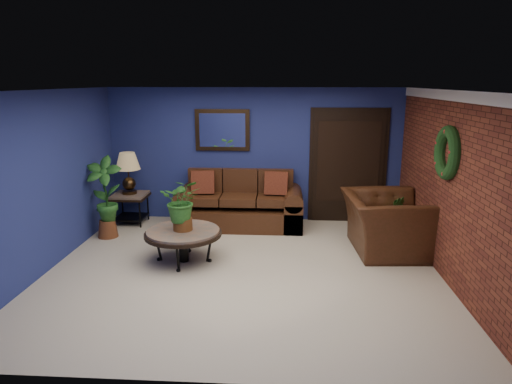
# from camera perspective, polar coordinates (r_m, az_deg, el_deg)

# --- Properties ---
(floor) EXTENTS (5.50, 5.50, 0.00)m
(floor) POSITION_cam_1_polar(r_m,az_deg,el_deg) (6.58, -1.60, -9.71)
(floor) COLOR beige
(floor) RESTS_ON ground
(wall_back) EXTENTS (5.50, 0.04, 2.50)m
(wall_back) POSITION_cam_1_polar(r_m,az_deg,el_deg) (8.63, -0.17, 4.65)
(wall_back) COLOR navy
(wall_back) RESTS_ON ground
(wall_left) EXTENTS (0.04, 5.00, 2.50)m
(wall_left) POSITION_cam_1_polar(r_m,az_deg,el_deg) (6.99, -24.74, 1.19)
(wall_left) COLOR navy
(wall_left) RESTS_ON ground
(wall_right_brick) EXTENTS (0.04, 5.00, 2.50)m
(wall_right_brick) POSITION_cam_1_polar(r_m,az_deg,el_deg) (6.54, 23.08, 0.56)
(wall_right_brick) COLOR maroon
(wall_right_brick) RESTS_ON ground
(ceiling) EXTENTS (5.50, 5.00, 0.02)m
(ceiling) POSITION_cam_1_polar(r_m,az_deg,el_deg) (6.03, -1.76, 12.62)
(ceiling) COLOR silver
(ceiling) RESTS_ON wall_back
(crown_molding) EXTENTS (0.03, 5.00, 0.14)m
(crown_molding) POSITION_cam_1_polar(r_m,az_deg,el_deg) (6.39, 23.83, 10.92)
(crown_molding) COLOR white
(crown_molding) RESTS_ON wall_right_brick
(wall_mirror) EXTENTS (1.02, 0.06, 0.77)m
(wall_mirror) POSITION_cam_1_polar(r_m,az_deg,el_deg) (8.59, -4.22, 7.73)
(wall_mirror) COLOR #3B2814
(wall_mirror) RESTS_ON wall_back
(closet_door) EXTENTS (1.44, 0.06, 2.18)m
(closet_door) POSITION_cam_1_polar(r_m,az_deg,el_deg) (8.70, 11.41, 3.11)
(closet_door) COLOR black
(closet_door) RESTS_ON wall_back
(wreath) EXTENTS (0.16, 0.72, 0.72)m
(wreath) POSITION_cam_1_polar(r_m,az_deg,el_deg) (6.49, 22.81, 4.54)
(wreath) COLOR black
(wreath) RESTS_ON wall_right_brick
(sofa) EXTENTS (2.29, 0.99, 1.03)m
(sofa) POSITION_cam_1_polar(r_m,az_deg,el_deg) (8.45, -2.00, -1.91)
(sofa) COLOR #411F12
(sofa) RESTS_ON ground
(coffee_table) EXTENTS (1.13, 1.13, 0.49)m
(coffee_table) POSITION_cam_1_polar(r_m,az_deg,el_deg) (6.81, -9.10, -5.17)
(coffee_table) COLOR #58524D
(coffee_table) RESTS_ON ground
(end_table) EXTENTS (0.63, 0.63, 0.57)m
(end_table) POSITION_cam_1_polar(r_m,az_deg,el_deg) (8.82, -15.45, -1.04)
(end_table) COLOR #58524D
(end_table) RESTS_ON ground
(table_lamp) EXTENTS (0.45, 0.45, 0.74)m
(table_lamp) POSITION_cam_1_polar(r_m,az_deg,el_deg) (8.69, -15.70, 2.89)
(table_lamp) COLOR #3B2814
(table_lamp) RESTS_ON end_table
(side_chair) EXTENTS (0.43, 0.43, 0.94)m
(side_chair) POSITION_cam_1_polar(r_m,az_deg,el_deg) (8.40, 0.29, -0.64)
(side_chair) COLOR #5C2C1A
(side_chair) RESTS_ON ground
(armchair) EXTENTS (1.29, 1.45, 0.90)m
(armchair) POSITION_cam_1_polar(r_m,az_deg,el_deg) (7.41, 15.85, -3.80)
(armchair) COLOR #411F12
(armchair) RESTS_ON ground
(coffee_plant) EXTENTS (0.63, 0.56, 0.77)m
(coffee_plant) POSITION_cam_1_polar(r_m,az_deg,el_deg) (6.67, -9.25, -1.24)
(coffee_plant) COLOR #5C3217
(coffee_plant) RESTS_ON coffee_table
(floor_plant) EXTENTS (0.38, 0.32, 0.80)m
(floor_plant) POSITION_cam_1_polar(r_m,az_deg,el_deg) (7.82, 16.70, -3.21)
(floor_plant) COLOR #5C3217
(floor_plant) RESTS_ON ground
(tall_plant) EXTENTS (0.61, 0.42, 1.40)m
(tall_plant) POSITION_cam_1_polar(r_m,az_deg,el_deg) (8.09, -18.35, -0.31)
(tall_plant) COLOR brown
(tall_plant) RESTS_ON ground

